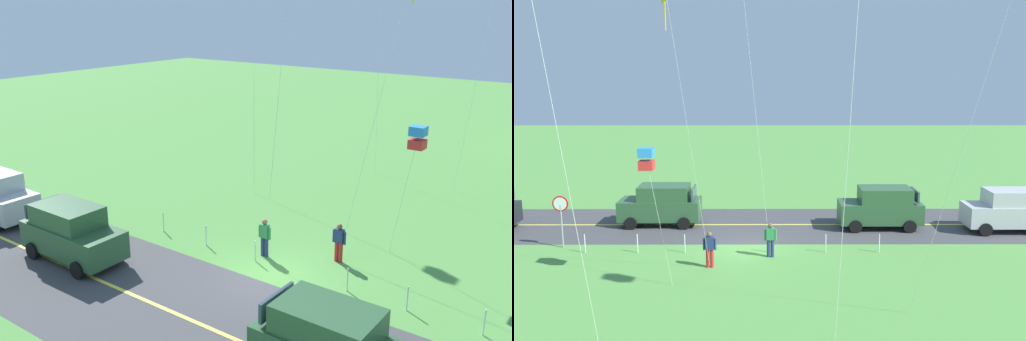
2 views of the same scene
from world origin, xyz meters
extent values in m
cube|color=#549342|center=(0.00, 0.00, -0.05)|extent=(120.00, 120.00, 0.10)
cube|color=#424244|center=(0.00, -4.00, 0.00)|extent=(120.00, 7.00, 0.00)
cube|color=#E5E04C|center=(0.00, -4.00, 0.01)|extent=(120.00, 0.16, 0.00)
cube|color=#2D5633|center=(4.88, -4.06, 0.89)|extent=(4.40, 1.90, 1.10)
cube|color=#2D5633|center=(4.63, -4.06, 1.84)|extent=(2.73, 1.75, 0.80)
cube|color=#334756|center=(5.72, -4.06, 1.84)|extent=(0.10, 1.62, 0.64)
cube|color=#334756|center=(3.01, -4.06, 1.84)|extent=(0.10, 1.62, 0.60)
cylinder|color=black|center=(6.31, -3.11, 0.34)|extent=(0.68, 0.22, 0.68)
cylinder|color=black|center=(6.31, -5.01, 0.34)|extent=(0.68, 0.22, 0.68)
cylinder|color=black|center=(3.45, -3.11, 0.34)|extent=(0.68, 0.22, 0.68)
cylinder|color=black|center=(3.45, -5.01, 0.34)|extent=(0.68, 0.22, 0.68)
cube|color=#B7B7BC|center=(-13.76, -2.81, 0.89)|extent=(4.40, 1.90, 1.10)
cube|color=#B7B7BC|center=(-14.01, -2.81, 1.84)|extent=(2.73, 1.75, 0.80)
cube|color=#334756|center=(-12.93, -2.81, 1.84)|extent=(0.10, 1.62, 0.64)
cylinder|color=black|center=(-12.33, -1.86, 0.34)|extent=(0.68, 0.22, 0.68)
cylinder|color=black|center=(-12.33, -3.76, 0.34)|extent=(0.68, 0.22, 0.68)
cylinder|color=black|center=(-15.19, -3.76, 0.34)|extent=(0.68, 0.22, 0.68)
cube|color=#2D5633|center=(-7.13, -3.40, 0.89)|extent=(4.40, 1.90, 1.10)
cube|color=#2D5633|center=(-7.38, -3.40, 1.84)|extent=(2.73, 1.75, 0.80)
cube|color=#334756|center=(-6.29, -3.40, 1.84)|extent=(0.10, 1.62, 0.64)
cube|color=#334756|center=(-9.00, -3.40, 1.84)|extent=(0.10, 1.62, 0.60)
cylinder|color=black|center=(-5.70, -2.45, 0.34)|extent=(0.68, 0.22, 0.68)
cylinder|color=black|center=(-5.70, -4.35, 0.34)|extent=(0.68, 0.22, 0.68)
cylinder|color=black|center=(-8.56, -2.45, 0.34)|extent=(0.68, 0.22, 0.68)
cylinder|color=black|center=(-8.56, -4.35, 0.34)|extent=(0.68, 0.22, 0.68)
cylinder|color=gray|center=(8.85, -0.10, 1.05)|extent=(0.08, 0.08, 2.10)
cylinder|color=red|center=(8.85, -0.10, 2.18)|extent=(0.76, 0.04, 0.76)
cylinder|color=white|center=(8.85, -0.07, 2.18)|extent=(0.62, 0.01, 0.62)
cylinder|color=navy|center=(-1.28, 1.30, 0.41)|extent=(0.16, 0.16, 0.82)
cylinder|color=navy|center=(-1.10, 1.30, 0.41)|extent=(0.16, 0.16, 0.82)
cube|color=#338C4C|center=(-1.19, 1.30, 1.10)|extent=(0.36, 0.22, 0.56)
cylinder|color=#338C4C|center=(-1.43, 1.30, 1.05)|extent=(0.10, 0.10, 0.52)
cylinder|color=#338C4C|center=(-0.95, 1.30, 1.05)|extent=(0.10, 0.10, 0.52)
sphere|color=brown|center=(-1.19, 1.30, 1.49)|extent=(0.22, 0.22, 0.22)
cylinder|color=red|center=(1.37, 2.63, 0.41)|extent=(0.16, 0.16, 0.82)
cylinder|color=red|center=(1.55, 2.63, 0.41)|extent=(0.16, 0.16, 0.82)
cube|color=navy|center=(1.46, 2.63, 1.10)|extent=(0.36, 0.22, 0.56)
cylinder|color=navy|center=(1.22, 2.63, 1.05)|extent=(0.10, 0.10, 0.52)
cylinder|color=navy|center=(1.70, 2.63, 1.05)|extent=(0.10, 0.10, 0.52)
sphere|color=brown|center=(1.46, 2.63, 1.49)|extent=(0.22, 0.22, 0.22)
cylinder|color=silver|center=(-0.45, 1.19, 7.36)|extent=(1.48, 0.23, 14.73)
cylinder|color=silver|center=(1.96, 4.21, 5.70)|extent=(1.03, 3.17, 11.39)
cylinder|color=yellow|center=(2.47, 5.78, 10.49)|extent=(0.04, 0.04, 1.40)
cylinder|color=silver|center=(2.79, 15.20, 7.18)|extent=(0.66, 2.82, 14.36)
cylinder|color=silver|center=(3.20, 4.46, 2.52)|extent=(0.94, 0.40, 5.05)
cube|color=#2D8CE5|center=(3.67, 4.27, 5.30)|extent=(0.56, 0.56, 0.36)
cube|color=red|center=(3.67, 4.27, 4.80)|extent=(0.56, 0.56, 0.36)
cylinder|color=silver|center=(-7.21, 8.76, 6.83)|extent=(2.33, 3.12, 13.66)
cylinder|color=silver|center=(-2.73, 14.59, 8.62)|extent=(0.71, 0.31, 17.24)
cylinder|color=silver|center=(-6.30, 0.70, 0.45)|extent=(0.05, 0.05, 0.90)
cylinder|color=silver|center=(-3.78, 0.70, 0.45)|extent=(0.05, 0.05, 0.90)
cylinder|color=silver|center=(-1.21, 0.70, 0.45)|extent=(0.05, 0.05, 0.90)
cylinder|color=silver|center=(2.84, 0.70, 0.45)|extent=(0.05, 0.05, 0.90)
cylinder|color=silver|center=(5.05, 0.70, 0.45)|extent=(0.05, 0.05, 0.90)
cylinder|color=silver|center=(7.52, 0.70, 0.45)|extent=(0.05, 0.05, 0.90)
camera|label=1|loc=(10.75, -15.64, 9.93)|focal=39.32mm
camera|label=2|loc=(-1.07, 25.19, 8.42)|focal=38.20mm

